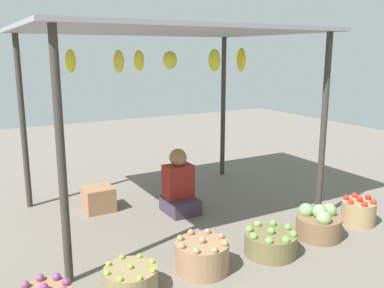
% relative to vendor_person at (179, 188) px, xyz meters
% --- Properties ---
extents(ground_plane, '(14.00, 14.00, 0.00)m').
position_rel_vendor_person_xyz_m(ground_plane, '(-0.11, 0.06, -0.30)').
color(ground_plane, slate).
extents(market_stall_structure, '(3.19, 2.33, 2.15)m').
position_rel_vendor_person_xyz_m(market_stall_structure, '(-0.10, 0.07, 1.69)').
color(market_stall_structure, '#38332D').
rests_on(market_stall_structure, ground).
extents(vendor_person, '(0.36, 0.44, 0.78)m').
position_rel_vendor_person_xyz_m(vendor_person, '(0.00, 0.00, 0.00)').
color(vendor_person, '#3C3040').
rests_on(vendor_person, ground).
extents(basket_limes, '(0.44, 0.44, 0.25)m').
position_rel_vendor_person_xyz_m(basket_limes, '(-1.16, -1.36, -0.19)').
color(basket_limes, olive).
rests_on(basket_limes, ground).
extents(basket_potatoes, '(0.48, 0.48, 0.32)m').
position_rel_vendor_person_xyz_m(basket_potatoes, '(-0.48, -1.35, -0.16)').
color(basket_potatoes, '#987151').
rests_on(basket_potatoes, ground).
extents(basket_green_apples, '(0.50, 0.50, 0.27)m').
position_rel_vendor_person_xyz_m(basket_green_apples, '(0.25, -1.40, -0.19)').
color(basket_green_apples, brown).
rests_on(basket_green_apples, ground).
extents(basket_cabbages, '(0.46, 0.46, 0.36)m').
position_rel_vendor_person_xyz_m(basket_cabbages, '(0.93, -1.36, -0.15)').
color(basket_cabbages, brown).
rests_on(basket_cabbages, ground).
extents(basket_red_tomatoes, '(0.37, 0.37, 0.32)m').
position_rel_vendor_person_xyz_m(basket_red_tomatoes, '(1.59, -1.31, -0.16)').
color(basket_red_tomatoes, '#A28456').
rests_on(basket_red_tomatoes, ground).
extents(wooden_crate_near_vendor, '(0.35, 0.33, 0.29)m').
position_rel_vendor_person_xyz_m(wooden_crate_near_vendor, '(-0.84, 0.52, -0.15)').
color(wooden_crate_near_vendor, '#976B49').
rests_on(wooden_crate_near_vendor, ground).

